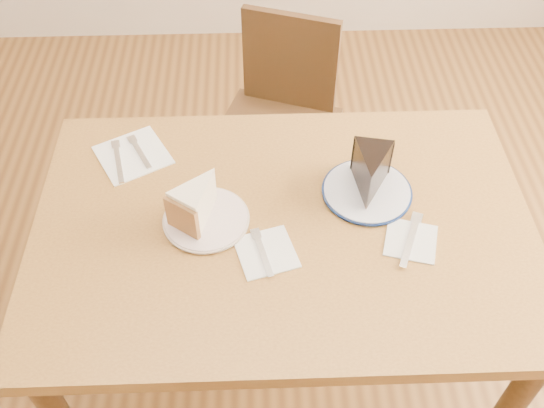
{
  "coord_description": "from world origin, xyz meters",
  "views": [
    {
      "loc": [
        -0.06,
        -0.93,
        1.86
      ],
      "look_at": [
        -0.03,
        0.01,
        0.8
      ],
      "focal_mm": 40.0,
      "sensor_mm": 36.0,
      "label": 1
    }
  ],
  "objects_px": {
    "plate_navy": "(367,191)",
    "chocolate_cake": "(370,176)",
    "carrot_cake": "(200,200)",
    "table": "(283,247)",
    "plate_cream": "(206,219)",
    "chair_far": "(279,122)"
  },
  "relations": [
    {
      "from": "table",
      "to": "plate_cream",
      "type": "height_order",
      "value": "plate_cream"
    },
    {
      "from": "plate_cream",
      "to": "carrot_cake",
      "type": "xyz_separation_m",
      "value": [
        -0.01,
        0.02,
        0.05
      ]
    },
    {
      "from": "table",
      "to": "chocolate_cake",
      "type": "bearing_deg",
      "value": 22.44
    },
    {
      "from": "carrot_cake",
      "to": "chocolate_cake",
      "type": "distance_m",
      "value": 0.41
    },
    {
      "from": "table",
      "to": "plate_navy",
      "type": "height_order",
      "value": "plate_navy"
    },
    {
      "from": "plate_navy",
      "to": "chocolate_cake",
      "type": "bearing_deg",
      "value": 8.95
    },
    {
      "from": "chocolate_cake",
      "to": "plate_navy",
      "type": "bearing_deg",
      "value": 20.54
    },
    {
      "from": "chair_far",
      "to": "carrot_cake",
      "type": "height_order",
      "value": "carrot_cake"
    },
    {
      "from": "plate_navy",
      "to": "carrot_cake",
      "type": "xyz_separation_m",
      "value": [
        -0.41,
        -0.06,
        0.05
      ]
    },
    {
      "from": "table",
      "to": "chocolate_cake",
      "type": "height_order",
      "value": "chocolate_cake"
    },
    {
      "from": "chair_far",
      "to": "chocolate_cake",
      "type": "height_order",
      "value": "chocolate_cake"
    },
    {
      "from": "chair_far",
      "to": "plate_navy",
      "type": "xyz_separation_m",
      "value": [
        0.19,
        -0.63,
        0.31
      ]
    },
    {
      "from": "chair_far",
      "to": "plate_cream",
      "type": "bearing_deg",
      "value": 93.02
    },
    {
      "from": "plate_navy",
      "to": "carrot_cake",
      "type": "relative_size",
      "value": 1.74
    },
    {
      "from": "chair_far",
      "to": "table",
      "type": "bearing_deg",
      "value": 107.59
    },
    {
      "from": "table",
      "to": "plate_navy",
      "type": "xyz_separation_m",
      "value": [
        0.21,
        0.09,
        0.1
      ]
    },
    {
      "from": "plate_navy",
      "to": "chocolate_cake",
      "type": "xyz_separation_m",
      "value": [
        0.0,
        0.0,
        0.06
      ]
    },
    {
      "from": "carrot_cake",
      "to": "chocolate_cake",
      "type": "relative_size",
      "value": 0.91
    },
    {
      "from": "table",
      "to": "chocolate_cake",
      "type": "xyz_separation_m",
      "value": [
        0.21,
        0.09,
        0.16
      ]
    },
    {
      "from": "plate_cream",
      "to": "chair_far",
      "type": "bearing_deg",
      "value": 73.65
    },
    {
      "from": "plate_cream",
      "to": "plate_navy",
      "type": "bearing_deg",
      "value": 11.11
    },
    {
      "from": "plate_cream",
      "to": "chocolate_cake",
      "type": "relative_size",
      "value": 1.46
    }
  ]
}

